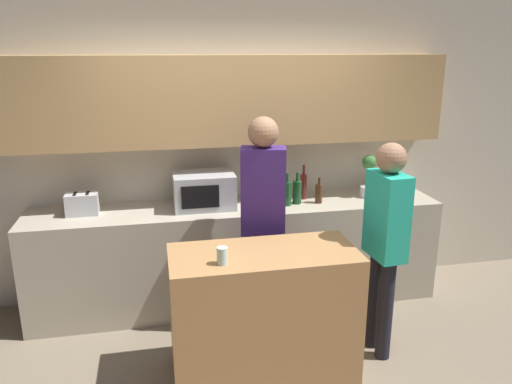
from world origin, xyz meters
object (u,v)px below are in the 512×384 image
object	(u,v)px
person_left	(386,233)
person_center	(263,208)
bottle_2	(297,192)
potted_plant	(368,176)
bottle_3	(303,186)
bottle_4	(319,193)
bottle_0	(273,193)
cup_0	(222,256)
microwave	(204,190)
bottle_1	(287,193)
toaster	(82,204)

from	to	relation	value
person_left	person_center	bearing A→B (deg)	54.60
bottle_2	person_left	world-z (taller)	person_left
potted_plant	bottle_3	world-z (taller)	potted_plant
potted_plant	bottle_4	distance (m)	0.52
bottle_0	cup_0	bearing A→B (deg)	-117.38
microwave	person_center	size ratio (longest dim) A/B	0.29
cup_0	person_left	size ratio (longest dim) A/B	0.07
bottle_1	person_center	world-z (taller)	person_center
bottle_3	person_left	size ratio (longest dim) A/B	0.20
bottle_4	person_left	world-z (taller)	person_left
bottle_1	bottle_2	distance (m)	0.11
bottle_0	bottle_1	bearing A→B (deg)	-31.01
potted_plant	cup_0	distance (m)	1.97
bottle_2	bottle_3	world-z (taller)	bottle_3
potted_plant	bottle_2	bearing A→B (deg)	-174.70
microwave	bottle_1	distance (m)	0.72
person_left	potted_plant	bearing A→B (deg)	-21.47
person_left	person_center	xyz separation A→B (m)	(-0.80, 0.48, 0.10)
person_center	bottle_2	bearing A→B (deg)	-118.57
person_center	microwave	bearing A→B (deg)	-41.85
bottle_1	bottle_3	bearing A→B (deg)	38.82
toaster	potted_plant	world-z (taller)	potted_plant
bottle_1	person_left	world-z (taller)	person_left
toaster	bottle_0	bearing A→B (deg)	-1.24
potted_plant	bottle_0	xyz separation A→B (m)	(-0.90, -0.04, -0.10)
microwave	bottle_0	xyz separation A→B (m)	(0.61, -0.03, -0.05)
bottle_2	person_left	distance (m)	1.04
potted_plant	microwave	bearing A→B (deg)	-179.94
microwave	bottle_2	xyz separation A→B (m)	(0.82, -0.06, -0.04)
toaster	bottle_4	distance (m)	2.02
bottle_3	person_center	xyz separation A→B (m)	(-0.51, -0.61, 0.02)
cup_0	person_center	distance (m)	0.81
potted_plant	bottle_1	size ratio (longest dim) A/B	1.36
bottle_3	bottle_1	bearing A→B (deg)	-141.18
cup_0	bottle_2	bearing A→B (deg)	54.72
bottle_3	potted_plant	bearing A→B (deg)	-5.56
bottle_4	bottle_0	bearing A→B (deg)	172.59
toaster	bottle_4	size ratio (longest dim) A/B	1.11
bottle_4	toaster	bearing A→B (deg)	177.52
microwave	potted_plant	size ratio (longest dim) A/B	1.32
bottle_3	cup_0	xyz separation A→B (m)	(-0.92, -1.30, -0.05)
bottle_1	bottle_3	distance (m)	0.25
bottle_2	person_center	xyz separation A→B (m)	(-0.42, -0.49, 0.04)
bottle_0	person_center	size ratio (longest dim) A/B	0.15
toaster	cup_0	world-z (taller)	toaster
bottle_4	person_center	bearing A→B (deg)	-142.84
bottle_3	bottle_4	bearing A→B (deg)	-55.39
bottle_4	person_center	xyz separation A→B (m)	(-0.61, -0.46, 0.05)
potted_plant	bottle_0	bearing A→B (deg)	-177.78
potted_plant	person_center	size ratio (longest dim) A/B	0.22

